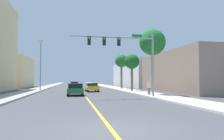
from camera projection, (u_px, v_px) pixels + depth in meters
ground at (79, 88)px, 48.98m from camera, size 192.00×192.00×0.00m
sidewalk_left at (43, 88)px, 47.48m from camera, size 3.18×168.00×0.15m
sidewalk_right at (112, 87)px, 50.48m from camera, size 3.18×168.00×0.15m
lane_marking_center at (79, 88)px, 48.98m from camera, size 0.16×144.00×0.01m
building_right_near at (213, 72)px, 33.45m from camera, size 17.55×18.78×6.13m
building_right_far at (141, 74)px, 57.64m from camera, size 10.20×27.33×6.70m
traffic_signal_mast at (127, 50)px, 21.30m from camera, size 8.76×0.36×6.62m
street_lamp at (41, 62)px, 35.91m from camera, size 0.56×0.28×8.65m
palm_near at (152, 43)px, 25.16m from camera, size 3.18×3.18×7.89m
palm_mid at (132, 62)px, 33.15m from camera, size 2.40×2.40×5.86m
palm_far at (121, 62)px, 41.35m from camera, size 2.55×2.55×6.77m
car_blue at (74, 85)px, 49.34m from camera, size 2.11×4.27×1.43m
car_green at (75, 89)px, 24.66m from camera, size 1.92×3.92×1.44m
car_yellow at (92, 87)px, 32.64m from camera, size 2.00×3.91×1.36m
pedestrian at (149, 88)px, 24.21m from camera, size 0.38×0.38×1.62m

